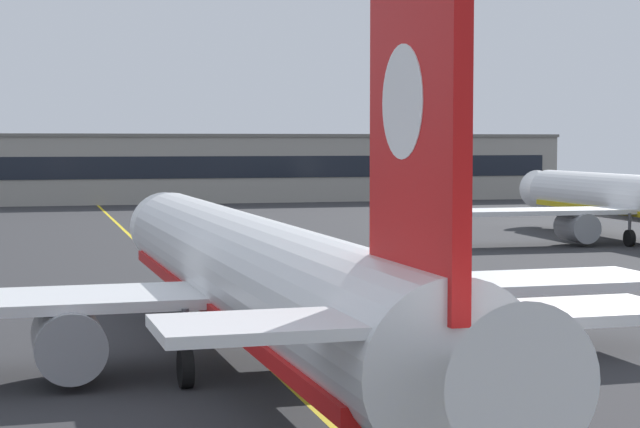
# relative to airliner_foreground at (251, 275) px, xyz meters

# --- Properties ---
(taxiway_centreline) EXTENTS (1.83, 180.00, 0.01)m
(taxiway_centreline) POSITION_rel_airliner_foreground_xyz_m (0.94, 17.74, -3.37)
(taxiway_centreline) COLOR yellow
(taxiway_centreline) RESTS_ON ground
(airliner_foreground) EXTENTS (32.08, 41.45, 11.65)m
(airliner_foreground) POSITION_rel_airliner_foreground_xyz_m (0.00, 0.00, 0.00)
(airliner_foreground) COLOR white
(airliner_foreground) RESTS_ON ground
(safety_cone_by_nose_gear) EXTENTS (0.44, 0.44, 0.55)m
(safety_cone_by_nose_gear) POSITION_rel_airliner_foreground_xyz_m (0.69, 16.06, -3.11)
(safety_cone_by_nose_gear) COLOR orange
(safety_cone_by_nose_gear) RESTS_ON ground
(terminal_building) EXTENTS (114.81, 12.40, 8.93)m
(terminal_building) POSITION_rel_airliner_foreground_xyz_m (7.21, 109.17, 1.10)
(terminal_building) COLOR #9E998E
(terminal_building) RESTS_ON ground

